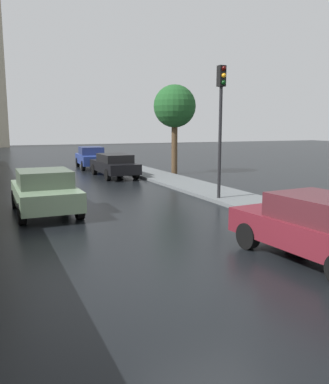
% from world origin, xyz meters
% --- Properties ---
extents(ground, '(120.00, 120.00, 0.00)m').
position_xyz_m(ground, '(0.00, 0.00, 0.00)').
color(ground, black).
extents(car_blue_near_kerb, '(2.03, 4.35, 1.47)m').
position_xyz_m(car_blue_near_kerb, '(2.80, 21.29, 0.76)').
color(car_blue_near_kerb, navy).
rests_on(car_blue_near_kerb, ground).
extents(car_green_mid_road, '(1.94, 4.05, 1.45)m').
position_xyz_m(car_green_mid_road, '(-2.03, 7.52, 0.75)').
color(car_green_mid_road, slate).
rests_on(car_green_mid_road, ground).
extents(car_maroon_far_ahead, '(2.07, 4.02, 1.41)m').
position_xyz_m(car_maroon_far_ahead, '(2.71, 0.34, 0.74)').
color(car_maroon_far_ahead, maroon).
rests_on(car_maroon_far_ahead, ground).
extents(car_black_behind_camera, '(1.82, 4.56, 1.32)m').
position_xyz_m(car_black_behind_camera, '(2.85, 15.98, 0.71)').
color(car_black_behind_camera, black).
rests_on(car_black_behind_camera, ground).
extents(traffic_light, '(0.26, 0.39, 4.91)m').
position_xyz_m(traffic_light, '(4.36, 7.05, 3.50)').
color(traffic_light, black).
rests_on(traffic_light, sidewalk_strip).
extents(street_tree_near, '(2.51, 2.51, 5.30)m').
position_xyz_m(street_tree_near, '(6.60, 15.86, 3.99)').
color(street_tree_near, '#4C3823').
rests_on(street_tree_near, ground).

